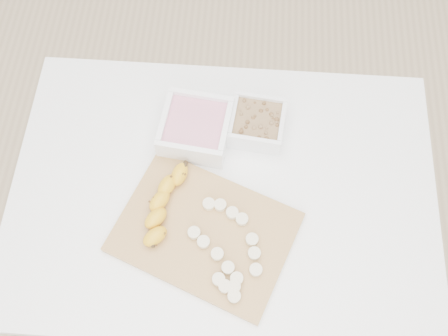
# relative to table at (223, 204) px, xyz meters

# --- Properties ---
(ground) EXTENTS (3.50, 3.50, 0.00)m
(ground) POSITION_rel_table_xyz_m (0.00, 0.00, -0.65)
(ground) COLOR #C6AD89
(ground) RESTS_ON ground
(table) EXTENTS (1.00, 0.70, 0.75)m
(table) POSITION_rel_table_xyz_m (0.00, 0.00, 0.00)
(table) COLOR white
(table) RESTS_ON ground
(bowl_yogurt) EXTENTS (0.18, 0.18, 0.07)m
(bowl_yogurt) POSITION_rel_table_xyz_m (-0.08, 0.14, 0.13)
(bowl_yogurt) COLOR white
(bowl_yogurt) RESTS_ON table
(bowl_granola) EXTENTS (0.14, 0.14, 0.06)m
(bowl_granola) POSITION_rel_table_xyz_m (0.07, 0.17, 0.13)
(bowl_granola) COLOR white
(bowl_granola) RESTS_ON table
(cutting_board) EXTENTS (0.45, 0.39, 0.01)m
(cutting_board) POSITION_rel_table_xyz_m (-0.03, -0.11, 0.10)
(cutting_board) COLOR #A8774B
(cutting_board) RESTS_ON table
(banana) EXTENTS (0.14, 0.21, 0.04)m
(banana) POSITION_rel_table_xyz_m (-0.13, -0.06, 0.13)
(banana) COLOR gold
(banana) RESTS_ON cutting_board
(banana_slices) EXTENTS (0.17, 0.23, 0.02)m
(banana_slices) POSITION_rel_table_xyz_m (0.02, -0.15, 0.12)
(banana_slices) COLOR beige
(banana_slices) RESTS_ON cutting_board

